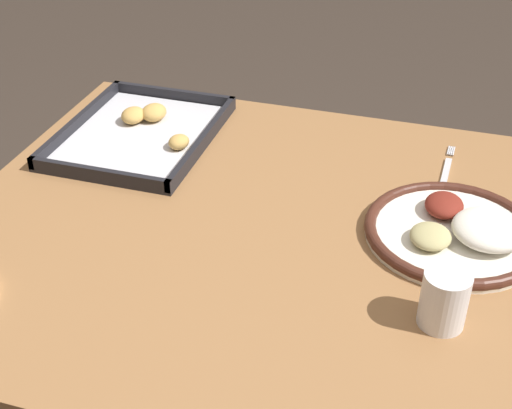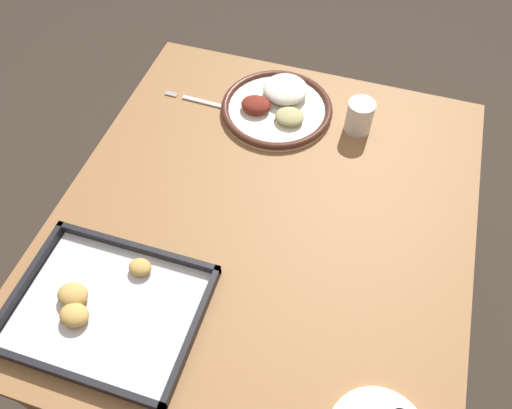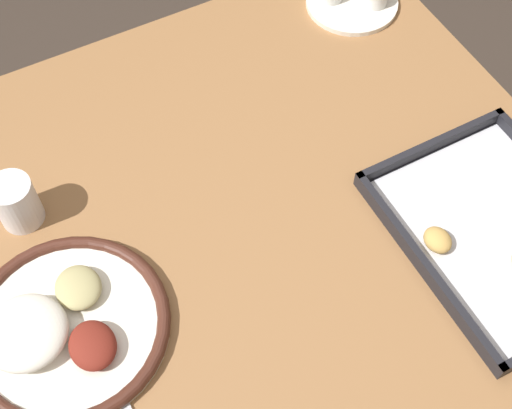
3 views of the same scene
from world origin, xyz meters
TOP-DOWN VIEW (x-y plane):
  - dining_table at (0.00, 0.00)m, footprint 0.92×1.03m
  - dinner_plate at (0.06, -0.33)m, footprint 0.29×0.29m
  - fork at (0.26, -0.30)m, footprint 0.20×0.02m
  - baking_tray at (0.23, 0.31)m, footprint 0.37×0.29m
  - drinking_cup at (-0.15, -0.33)m, footprint 0.07×0.07m

SIDE VIEW (x-z plane):
  - dining_table at x=0.00m, z-range 0.26..1.01m
  - fork at x=0.26m, z-range 0.75..0.76m
  - baking_tray at x=0.23m, z-range 0.74..0.78m
  - dinner_plate at x=0.06m, z-range 0.74..0.79m
  - drinking_cup at x=-0.15m, z-range 0.75..0.84m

